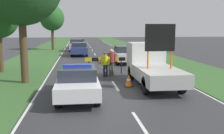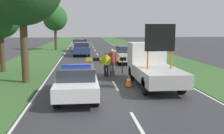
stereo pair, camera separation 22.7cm
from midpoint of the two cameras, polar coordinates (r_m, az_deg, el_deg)
ground_plane at (r=13.02m, az=2.12°, el=-5.55°), size 160.00×160.00×0.00m
lane_markings at (r=30.91m, az=-2.90°, el=2.60°), size 8.16×72.32×0.01m
grass_verge_left at (r=32.97m, az=-14.57°, el=2.72°), size 4.87×120.00×0.03m
grass_verge_right at (r=33.71m, az=8.13°, el=3.03°), size 4.87×120.00×0.03m
police_car at (r=12.03m, az=-7.14°, el=-3.08°), size 1.83×4.79×1.54m
work_truck at (r=14.87m, az=9.06°, el=0.39°), size 2.03×5.53×3.36m
road_barrier at (r=17.97m, az=-0.89°, el=1.43°), size 2.79×0.08×1.16m
police_officer at (r=17.13m, az=-0.89°, el=1.00°), size 0.56×0.36×1.56m
pedestrian_civilian at (r=17.56m, az=0.40°, el=1.55°), size 0.64×0.40×1.77m
traffic_cone_near_police at (r=17.33m, az=-10.37°, el=-1.23°), size 0.40×0.40×0.56m
traffic_cone_centre_front at (r=14.28m, az=4.13°, el=-2.99°), size 0.47×0.47×0.65m
queued_car_van_white at (r=23.80m, az=3.40°, el=2.77°), size 1.89×4.15×1.56m
queued_car_hatch_blue at (r=30.70m, az=-6.45°, el=3.99°), size 1.88×4.65×1.52m
queued_car_sedan_silver at (r=36.53m, az=-7.08°, el=4.78°), size 1.75×4.65×1.67m
queued_car_wagon_maroon at (r=42.47m, az=-6.45°, el=5.20°), size 1.81×4.41×1.46m
roadside_tree_near_right at (r=20.27m, az=-22.91°, el=9.92°), size 2.86×2.86×5.44m
roadside_tree_mid_left at (r=39.18m, az=-12.13°, el=10.34°), size 3.48×3.48×6.43m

